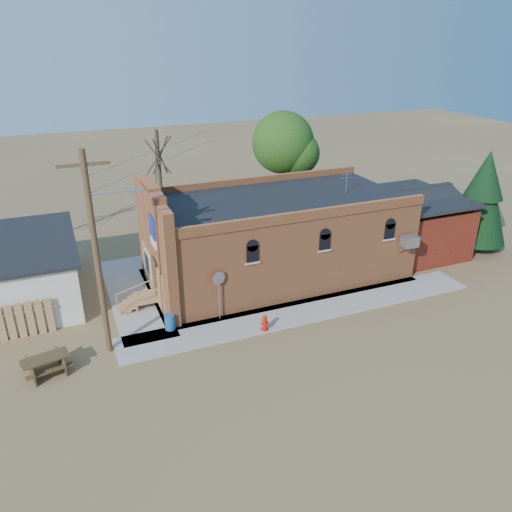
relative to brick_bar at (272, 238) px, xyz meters
name	(u,v)px	position (x,y,z in m)	size (l,w,h in m)	color
ground	(287,326)	(-1.64, -5.49, -2.34)	(120.00, 120.00, 0.00)	brown
sidewalk_south	(306,311)	(-0.14, -4.59, -2.30)	(19.00, 2.20, 0.08)	#9E9991
sidewalk_west	(134,295)	(-7.94, 0.51, -2.30)	(2.60, 10.00, 0.08)	#9E9991
brick_bar	(272,238)	(0.00, 0.00, 0.00)	(16.40, 7.97, 6.30)	#CA6E3E
red_shed	(413,217)	(9.86, 0.01, -0.07)	(5.40, 6.40, 4.30)	#5D160F
utility_pole	(97,252)	(-9.79, -4.29, 2.43)	(3.12, 0.26, 9.00)	brown
tree_bare_near	(158,154)	(-4.64, 7.51, 3.62)	(2.80, 2.80, 7.65)	#443827
tree_leafy	(283,143)	(4.36, 8.01, 3.59)	(4.40, 4.40, 8.15)	#443827
evergreen_tree	(483,194)	(13.86, -1.49, 1.37)	(3.60, 3.60, 6.50)	#443827
fire_hydrant	(265,323)	(-2.83, -5.50, -1.88)	(0.44, 0.42, 0.78)	red
stop_sign	(219,283)	(-4.45, -3.69, -0.28)	(0.69, 0.21, 2.58)	gray
trash_barrel	(170,322)	(-6.94, -3.71, -1.88)	(0.50, 0.50, 0.76)	#1B5289
picnic_table	(46,363)	(-12.45, -4.99, -1.84)	(2.09, 1.74, 0.77)	#4A371D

